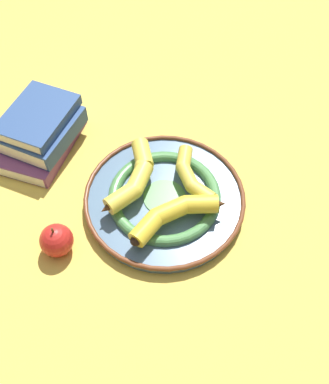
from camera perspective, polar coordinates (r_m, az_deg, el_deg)
ground_plane at (r=0.97m, az=-1.84°, el=-0.17°), size 2.80×2.80×0.00m
decorative_bowl at (r=0.94m, az=0.00°, el=-0.78°), size 0.34×0.34×0.04m
banana_a at (r=0.88m, az=1.31°, el=-2.74°), size 0.21×0.07×0.04m
banana_b at (r=0.93m, az=-3.84°, el=1.78°), size 0.16×0.15×0.04m
banana_c at (r=0.94m, az=3.28°, el=2.24°), size 0.06×0.17×0.03m
book_stack at (r=1.06m, az=-15.70°, el=7.36°), size 0.25×0.25×0.10m
apple at (r=0.90m, az=-13.55°, el=-5.97°), size 0.07×0.07×0.08m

